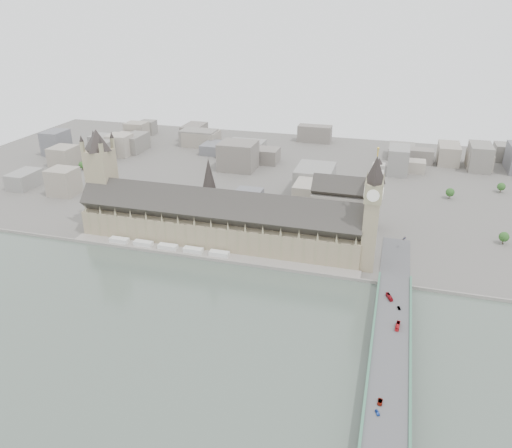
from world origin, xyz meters
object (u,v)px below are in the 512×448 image
(westminster_bridge, at_px, (391,334))
(car_grey, at_px, (380,402))
(victoria_tower, at_px, (102,175))
(car_blue, at_px, (377,413))
(car_approach, at_px, (404,238))
(car_silver, at_px, (399,308))
(red_bus_south, at_px, (398,326))
(palace_of_westminster, at_px, (218,222))
(elizabeth_tower, at_px, (372,206))
(red_bus_north, at_px, (389,297))
(westminster_abbey, at_px, (348,202))

(westminster_bridge, xyz_separation_m, car_grey, (-3.89, -71.63, 5.89))
(victoria_tower, distance_m, car_blue, 342.51)
(victoria_tower, height_order, car_blue, victoria_tower)
(car_approach, bearing_deg, car_grey, -73.22)
(car_silver, bearing_deg, car_approach, 71.29)
(car_approach, bearing_deg, red_bus_south, -71.57)
(palace_of_westminster, bearing_deg, victoria_tower, 177.04)
(red_bus_south, distance_m, car_blue, 81.91)
(car_grey, bearing_deg, victoria_tower, 150.33)
(elizabeth_tower, distance_m, red_bus_north, 77.57)
(palace_of_westminster, relative_size, elizabeth_tower, 2.47)
(red_bus_south, bearing_deg, westminster_bridge, -149.81)
(car_blue, relative_size, car_silver, 0.99)
(victoria_tower, xyz_separation_m, red_bus_north, (280.68, -76.55, -43.60))
(red_bus_south, xyz_separation_m, car_silver, (0.36, 23.26, -0.73))
(palace_of_westminster, distance_m, car_approach, 172.13)
(palace_of_westminster, xyz_separation_m, elizabeth_tower, (138.00, -11.70, 35.38))
(car_blue, bearing_deg, elizabeth_tower, 73.58)
(car_approach, bearing_deg, elizabeth_tower, -102.74)
(red_bus_north, bearing_deg, palace_of_westminster, 134.43)
(car_silver, bearing_deg, victoria_tower, 145.16)
(westminster_bridge, xyz_separation_m, car_silver, (3.89, 24.88, 5.82))
(red_bus_south, xyz_separation_m, car_blue, (-8.31, -81.49, -0.71))
(victoria_tower, xyz_separation_m, car_blue, (279.23, -193.36, -44.24))
(car_grey, bearing_deg, car_approach, 91.17)
(westminster_abbey, xyz_separation_m, car_blue, (46.31, -262.36, -14.12))
(elizabeth_tower, distance_m, red_bus_south, 108.28)
(victoria_tower, relative_size, car_blue, 23.90)
(red_bus_south, bearing_deg, red_bus_north, 106.50)
(car_blue, height_order, car_grey, car_grey)
(elizabeth_tower, distance_m, victoria_tower, 260.64)
(red_bus_north, xyz_separation_m, car_approach, (9.25, 106.20, -0.67))
(red_bus_south, bearing_deg, victoria_tower, 164.25)
(palace_of_westminster, distance_m, red_bus_north, 173.89)
(elizabeth_tower, xyz_separation_m, car_grey, (20.11, -167.13, -47.07))
(victoria_tower, bearing_deg, car_grey, -33.46)
(victoria_tower, relative_size, car_grey, 18.11)
(car_silver, distance_m, car_approach, 118.28)
(elizabeth_tower, height_order, westminster_bridge, elizabeth_tower)
(car_blue, bearing_deg, red_bus_north, 66.61)
(red_bus_north, bearing_deg, car_grey, -111.99)
(victoria_tower, distance_m, westminster_abbey, 244.79)
(victoria_tower, xyz_separation_m, westminster_bridge, (284.00, -113.50, -50.08))
(red_bus_south, height_order, car_blue, red_bus_south)
(red_bus_south, bearing_deg, palace_of_westminster, 152.98)
(westminster_abbey, bearing_deg, elizabeth_tower, -72.71)
(westminster_abbey, xyz_separation_m, red_bus_north, (47.75, -145.55, -13.47))
(car_blue, distance_m, car_grey, 8.28)
(victoria_tower, relative_size, red_bus_south, 9.80)
(palace_of_westminster, bearing_deg, elizabeth_tower, -4.85)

